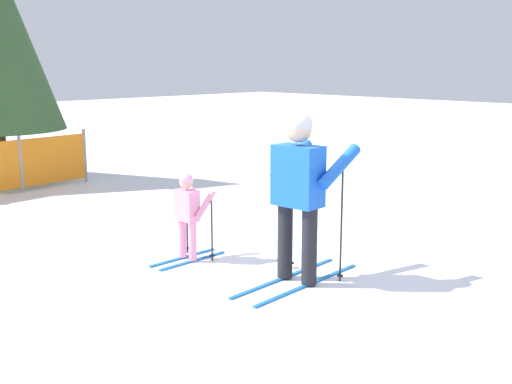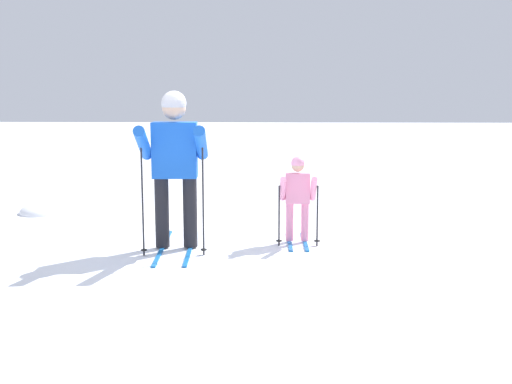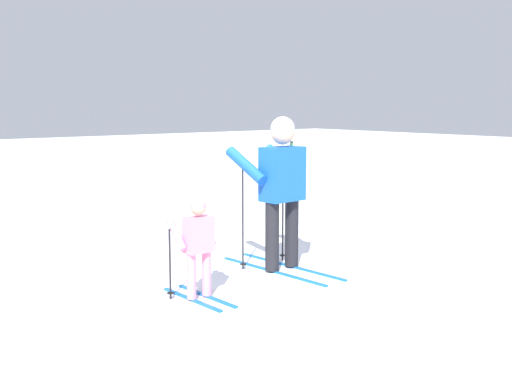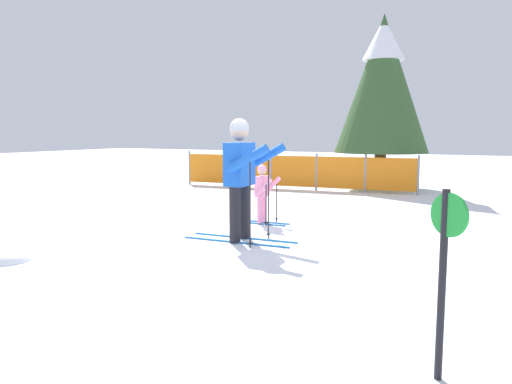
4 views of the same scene
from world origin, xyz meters
TOP-DOWN VIEW (x-y plane):
  - ground_plane at (0.00, 0.00)m, footprint 60.00×60.00m
  - skier_adult at (-0.00, -0.21)m, footprint 1.72×0.79m
  - skier_child at (-0.36, 1.19)m, footprint 0.98×0.52m

SIDE VIEW (x-z plane):
  - ground_plane at x=0.00m, z-range 0.00..0.00m
  - skier_child at x=-0.36m, z-range 0.08..1.12m
  - skier_adult at x=0.00m, z-range 0.18..1.98m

